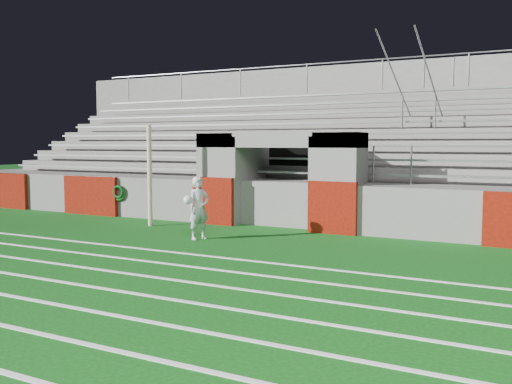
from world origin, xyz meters
The scene contains 6 objects.
ground centered at (0.00, 0.00, 0.00)m, with size 90.00×90.00×0.00m, color #0B470F.
field_post centered at (-3.22, 1.88, 1.42)m, with size 0.13×0.13×2.83m, color beige.
field_markings centered at (0.00, -5.00, 0.01)m, with size 28.00×8.09×0.01m.
stadium_structure centered at (0.00, 7.97, 1.49)m, with size 26.00×8.48×5.42m.
goalkeeper_with_ball centered at (-0.76, 0.66, 0.77)m, with size 0.58×0.65×1.52m.
hose_coil centered at (-5.30, 2.93, 0.77)m, with size 0.51×0.14×0.51m.
Camera 1 is at (6.90, -10.74, 2.33)m, focal length 40.00 mm.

